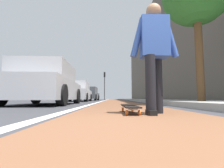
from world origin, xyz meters
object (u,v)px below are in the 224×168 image
object	(u,v)px
skateboard	(130,107)
skater_person	(154,50)
parked_car_mid	(77,92)
traffic_light	(105,81)
parked_car_near	(46,85)
parked_car_far	(90,94)

from	to	relation	value
skateboard	skater_person	world-z (taller)	skater_person
parked_car_mid	traffic_light	xyz separation A→B (m)	(14.40, -1.47, 2.45)
skater_person	parked_car_near	xyz separation A→B (m)	(3.63, 3.02, -0.22)
skater_person	parked_car_far	size ratio (longest dim) A/B	0.39
traffic_light	parked_car_far	bearing A→B (deg)	171.09
parked_car_near	skateboard	bearing A→B (deg)	-142.50
skater_person	parked_car_near	world-z (taller)	skater_person
skateboard	parked_car_mid	bearing A→B (deg)	16.25
parked_car_mid	skateboard	bearing A→B (deg)	-163.75
skateboard	traffic_light	xyz separation A→B (m)	(24.42, 1.45, 3.05)
parked_car_near	traffic_light	bearing A→B (deg)	-3.33
skater_person	parked_car_far	world-z (taller)	skater_person
skateboard	parked_car_far	bearing A→B (deg)	9.72
parked_car_near	parked_car_mid	world-z (taller)	parked_car_near
parked_car_far	parked_car_near	bearing A→B (deg)	-179.61
skater_person	parked_car_far	xyz separation A→B (m)	(16.25, 3.10, -0.22)
skateboard	parked_car_far	world-z (taller)	parked_car_far
skater_person	parked_car_near	size ratio (longest dim) A/B	0.39
skateboard	parked_car_mid	distance (m)	10.46
parked_car_near	traffic_light	xyz separation A→B (m)	(20.94, -1.22, 2.43)
skater_person	traffic_light	xyz separation A→B (m)	(24.57, 1.80, 2.21)
parked_car_near	parked_car_mid	xyz separation A→B (m)	(6.54, 0.25, -0.02)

